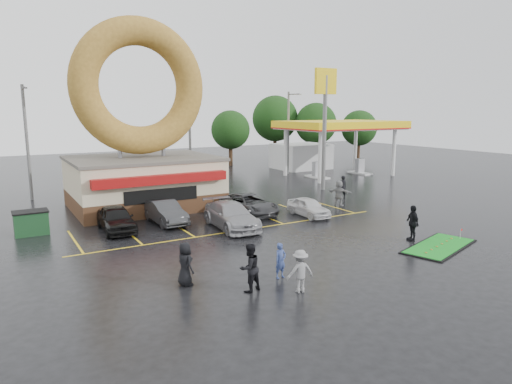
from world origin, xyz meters
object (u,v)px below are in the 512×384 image
donut_shop (142,146)px  person_blue (281,261)px  dumpster (31,223)px  streetlight_mid (190,134)px  streetlight_right (289,131)px  car_black (116,219)px  car_dgrey (165,212)px  putting_green (439,246)px  gas_station (323,140)px  streetlight_left (27,140)px  car_white (308,207)px  shell_sign (325,106)px  car_silver (231,215)px  car_grey (249,204)px  person_cameraman (412,223)px

donut_shop → person_blue: bearing=-87.7°
person_blue → dumpster: bearing=115.3°
streetlight_mid → streetlight_right: size_ratio=1.00×
car_black → car_dgrey: (3.12, 0.32, -0.03)m
person_blue → putting_green: bearing=-11.2°
donut_shop → person_blue: (0.69, -17.25, -3.70)m
gas_station → streetlight_left: 30.04m
putting_green → car_white: bearing=100.4°
shell_sign → streetlight_mid: size_ratio=1.18×
car_dgrey → dumpster: size_ratio=2.43×
car_white → dumpster: (-16.56, 4.40, 0.02)m
shell_sign → car_black: shell_sign is taller
streetlight_right → car_white: (-10.34, -17.55, -4.16)m
streetlight_mid → putting_green: 26.36m
donut_shop → dumpster: 9.73m
streetlight_mid → car_silver: streetlight_mid is taller
dumpster → car_white: bearing=-15.1°
car_silver → car_grey: 3.80m
car_dgrey → car_black: bearing=-176.7°
car_dgrey → person_blue: size_ratio=2.85×
car_black → donut_shop: bearing=61.7°
car_grey → car_white: size_ratio=1.37×
car_black → dumpster: (-4.41, 1.77, -0.10)m
streetlight_mid → person_blue: streetlight_mid is taller
gas_station → car_grey: 22.66m
car_grey → putting_green: (4.86, -11.69, -0.66)m
streetlight_left → car_dgrey: size_ratio=2.05×
shell_sign → putting_green: (-5.66, -16.80, -7.34)m
car_white → streetlight_right: bearing=61.0°
streetlight_mid → gas_station: bearing=0.1°
shell_sign → putting_green: shell_sign is taller
car_dgrey → car_silver: (3.11, -3.06, 0.04)m
streetlight_left → dumpster: size_ratio=5.00×
car_black → car_silver: bearing=-21.7°
streetlight_mid → person_blue: bearing=-104.0°
gas_station → person_cameraman: 27.53m
car_silver → person_blue: size_ratio=3.43×
car_grey → person_cameraman: 11.08m
streetlight_mid → car_dgrey: bearing=-118.5°
streetlight_left → putting_green: (17.34, -24.72, -4.74)m
streetlight_mid → car_white: (1.66, -16.55, -4.16)m
donut_shop → streetlight_right: bearing=25.2°
streetlight_left → streetlight_mid: (14.00, 1.00, 0.00)m
person_cameraman → car_dgrey: bearing=-114.6°
car_grey → streetlight_mid: bearing=80.2°
gas_station → car_white: gas_station is taller
streetlight_right → car_grey: streetlight_right is taller
car_black → car_silver: 6.81m
car_silver → dumpster: (-10.64, 4.51, -0.11)m
donut_shop → streetlight_mid: donut_shop is taller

